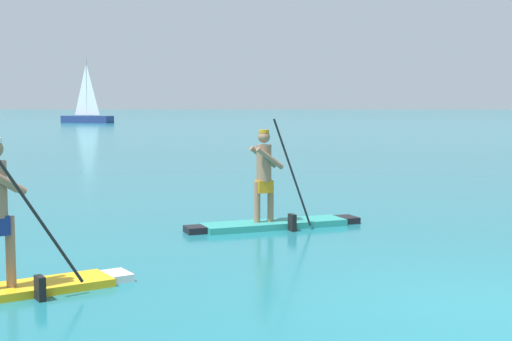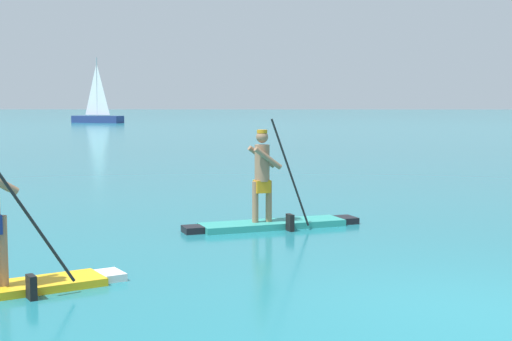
# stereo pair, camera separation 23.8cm
# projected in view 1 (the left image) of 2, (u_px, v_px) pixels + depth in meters

# --- Properties ---
(ground) EXTENTS (440.00, 440.00, 0.00)m
(ground) POSITION_uv_depth(u_px,v_px,m) (497.00, 312.00, 7.53)
(ground) COLOR #1E727F
(paddleboarder_near_left) EXTENTS (2.55, 1.92, 1.85)m
(paddleboarder_near_left) POSITION_uv_depth(u_px,v_px,m) (8.00, 257.00, 8.13)
(paddleboarder_near_left) COLOR yellow
(paddleboarder_near_left) RESTS_ON ground
(paddleboarder_mid_center) EXTENTS (3.13, 1.63, 1.96)m
(paddleboarder_mid_center) POSITION_uv_depth(u_px,v_px,m) (272.00, 208.00, 12.54)
(paddleboarder_mid_center) COLOR teal
(paddleboarder_mid_center) RESTS_ON ground
(sailboat_left_horizon) EXTENTS (5.85, 3.29, 7.00)m
(sailboat_left_horizon) POSITION_uv_depth(u_px,v_px,m) (87.00, 115.00, 76.88)
(sailboat_left_horizon) COLOR navy
(sailboat_left_horizon) RESTS_ON ground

